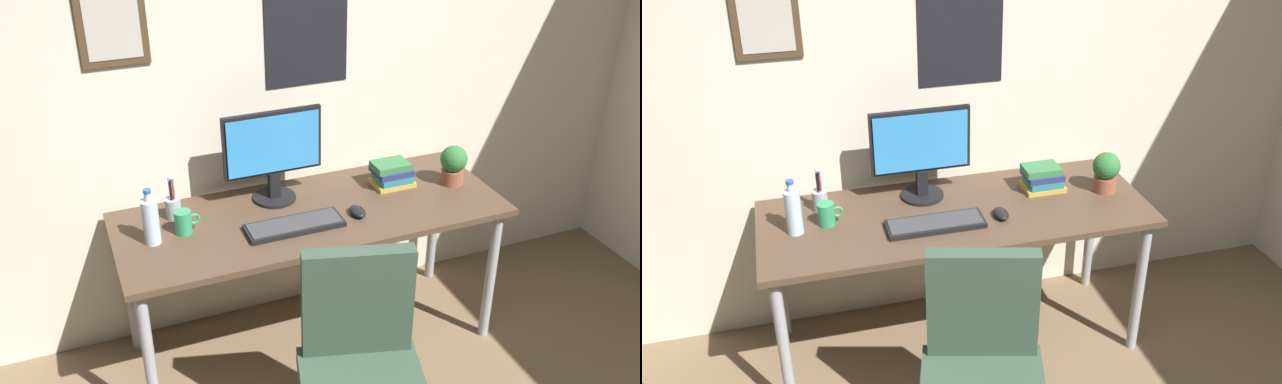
# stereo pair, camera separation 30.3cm
# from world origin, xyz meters

# --- Properties ---
(wall_back) EXTENTS (4.40, 0.10, 2.60)m
(wall_back) POSITION_xyz_m (-0.00, 2.15, 1.30)
(wall_back) COLOR beige
(wall_back) RESTS_ON ground_plane
(desk) EXTENTS (1.76, 0.67, 0.75)m
(desk) POSITION_xyz_m (0.13, 1.73, 0.67)
(desk) COLOR #4C3828
(desk) RESTS_ON ground_plane
(office_chair) EXTENTS (0.58, 0.59, 0.95)m
(office_chair) POSITION_xyz_m (0.02, 0.96, 0.53)
(office_chair) COLOR #334738
(office_chair) RESTS_ON ground_plane
(monitor) EXTENTS (0.46, 0.20, 0.43)m
(monitor) POSITION_xyz_m (0.01, 1.91, 0.99)
(monitor) COLOR black
(monitor) RESTS_ON desk
(keyboard) EXTENTS (0.43, 0.15, 0.03)m
(keyboard) POSITION_xyz_m (0.01, 1.63, 0.76)
(keyboard) COLOR black
(keyboard) RESTS_ON desk
(computer_mouse) EXTENTS (0.06, 0.11, 0.04)m
(computer_mouse) POSITION_xyz_m (0.31, 1.63, 0.76)
(computer_mouse) COLOR black
(computer_mouse) RESTS_ON desk
(water_bottle) EXTENTS (0.07, 0.07, 0.25)m
(water_bottle) POSITION_xyz_m (-0.59, 1.74, 0.85)
(water_bottle) COLOR silver
(water_bottle) RESTS_ON desk
(coffee_mug_near) EXTENTS (0.11, 0.07, 0.10)m
(coffee_mug_near) POSITION_xyz_m (-0.45, 1.77, 0.80)
(coffee_mug_near) COLOR #2D8C59
(coffee_mug_near) RESTS_ON desk
(potted_plant) EXTENTS (0.13, 0.13, 0.20)m
(potted_plant) POSITION_xyz_m (0.86, 1.74, 0.85)
(potted_plant) COLOR brown
(potted_plant) RESTS_ON desk
(pen_cup) EXTENTS (0.07, 0.07, 0.20)m
(pen_cup) POSITION_xyz_m (-0.46, 1.91, 0.80)
(pen_cup) COLOR #9EA0A5
(pen_cup) RESTS_ON desk
(book_stack_left) EXTENTS (0.19, 0.16, 0.12)m
(book_stack_left) POSITION_xyz_m (0.58, 1.84, 0.80)
(book_stack_left) COLOR gold
(book_stack_left) RESTS_ON desk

